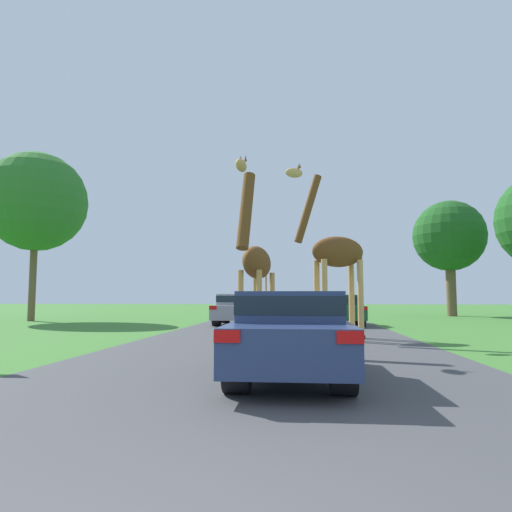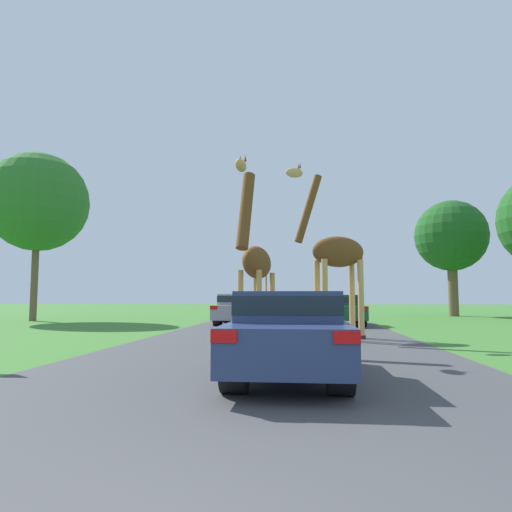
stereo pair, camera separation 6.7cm
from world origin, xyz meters
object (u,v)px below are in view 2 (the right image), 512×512
(tree_centre_back, at_px, (38,202))
(tree_right_cluster, at_px, (451,236))
(car_lead_maroon, at_px, (289,331))
(giraffe_near_road, at_px, (256,260))
(giraffe_companion, at_px, (335,257))
(car_queue_right, at_px, (309,305))
(car_far_ahead, at_px, (343,309))
(car_queue_left, at_px, (238,308))

(tree_centre_back, distance_m, tree_right_cluster, 25.84)
(tree_right_cluster, bearing_deg, car_lead_maroon, -113.02)
(giraffe_near_road, relative_size, giraffe_companion, 0.90)
(car_queue_right, distance_m, tree_centre_back, 17.09)
(giraffe_near_road, xyz_separation_m, car_far_ahead, (3.13, 8.82, -1.55))
(car_queue_right, height_order, tree_centre_back, tree_centre_back)
(car_queue_right, bearing_deg, giraffe_companion, -87.99)
(car_queue_right, xyz_separation_m, tree_right_cluster, (9.60, 2.03, 4.59))
(giraffe_companion, bearing_deg, tree_centre_back, 38.77)
(car_lead_maroon, distance_m, car_far_ahead, 13.96)
(giraffe_companion, height_order, car_queue_right, giraffe_companion)
(car_lead_maroon, relative_size, tree_right_cluster, 0.52)
(giraffe_companion, xyz_separation_m, car_far_ahead, (0.84, 6.86, -1.77))
(giraffe_companion, bearing_deg, car_far_ahead, -27.85)
(giraffe_near_road, height_order, car_far_ahead, giraffe_near_road)
(giraffe_companion, distance_m, tree_centre_back, 18.20)
(car_lead_maroon, height_order, car_far_ahead, car_far_ahead)
(car_queue_left, bearing_deg, tree_centre_back, 170.14)
(giraffe_near_road, relative_size, tree_centre_back, 0.53)
(car_queue_left, relative_size, tree_right_cluster, 0.55)
(car_far_ahead, xyz_separation_m, tree_right_cluster, (8.23, 10.50, 4.61))
(car_lead_maroon, xyz_separation_m, car_queue_right, (0.72, 22.28, 0.02))
(giraffe_near_road, relative_size, car_far_ahead, 1.20)
(car_queue_left, height_order, tree_centre_back, tree_centre_back)
(giraffe_near_road, bearing_deg, car_queue_left, -69.45)
(giraffe_companion, xyz_separation_m, tree_right_cluster, (9.06, 17.37, 2.84))
(giraffe_companion, xyz_separation_m, car_queue_left, (-4.02, 7.00, -1.75))
(giraffe_companion, xyz_separation_m, tree_centre_back, (-15.34, 8.97, 3.94))
(car_lead_maroon, relative_size, tree_centre_back, 0.44)
(car_queue_left, height_order, tree_right_cluster, tree_right_cluster)
(car_lead_maroon, bearing_deg, car_far_ahead, 81.36)
(giraffe_companion, height_order, car_far_ahead, giraffe_companion)
(giraffe_near_road, bearing_deg, giraffe_companion, -129.97)
(car_queue_left, bearing_deg, car_lead_maroon, -78.79)
(giraffe_companion, relative_size, tree_right_cluster, 0.69)
(giraffe_near_road, height_order, tree_centre_back, tree_centre_back)
(giraffe_companion, distance_m, car_far_ahead, 7.14)
(car_far_ahead, distance_m, tree_centre_back, 17.28)
(car_far_ahead, xyz_separation_m, tree_centre_back, (-16.18, 2.11, 5.70))
(car_far_ahead, bearing_deg, car_lead_maroon, -98.64)
(giraffe_near_road, relative_size, car_queue_left, 1.14)
(car_queue_left, xyz_separation_m, tree_right_cluster, (13.09, 10.36, 4.59))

